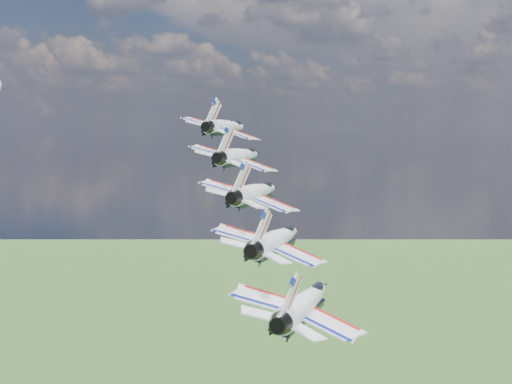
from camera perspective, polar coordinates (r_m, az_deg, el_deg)
The scene contains 5 objects.
jet_0 at distance 94.03m, azimuth -2.34°, elevation 5.24°, with size 9.83×14.55×4.35m, color silver, non-canonical shape.
jet_1 at distance 84.12m, azimuth -1.30°, elevation 2.92°, with size 9.83×14.55×4.35m, color white, non-canonical shape.
jet_2 at distance 74.42m, azimuth 0.00°, elevation 0.00°, with size 9.83×14.55×4.35m, color white, non-canonical shape.
jet_3 at distance 65.02m, azimuth 1.69°, elevation -3.78°, with size 9.83×14.55×4.35m, color white, non-canonical shape.
jet_4 at distance 56.08m, azimuth 3.96°, elevation -8.80°, with size 9.83×14.55×4.35m, color white, non-canonical shape.
Camera 1 is at (55.60, -78.93, 157.11)m, focal length 50.00 mm.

